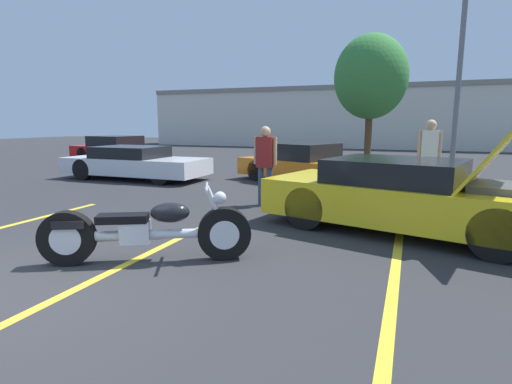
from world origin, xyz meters
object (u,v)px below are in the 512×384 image
object	(u,v)px
tree_background	(371,77)
motorcycle	(147,231)
parked_car_left_row	(118,149)
parked_car_right_row	(305,164)
parked_car_mid_row	(135,163)
light_pole	(464,53)
spectator_by_show_car	(429,152)
spectator_near_motorcycle	(265,159)
show_car_hood_open	(407,195)

from	to	relation	value
tree_background	motorcycle	xyz separation A→B (m)	(-1.15, -15.39, -3.43)
motorcycle	parked_car_left_row	world-z (taller)	parked_car_left_row
parked_car_right_row	parked_car_left_row	bearing A→B (deg)	-176.33
tree_background	parked_car_mid_row	xyz separation A→B (m)	(-6.26, -9.06, -3.32)
light_pole	spectator_by_show_car	size ratio (longest dim) A/B	4.05
parked_car_left_row	parked_car_right_row	xyz separation A→B (m)	(9.83, -3.40, -0.01)
spectator_by_show_car	parked_car_mid_row	bearing A→B (deg)	177.54
motorcycle	spectator_near_motorcycle	distance (m)	3.98
parked_car_right_row	spectator_near_motorcycle	xyz separation A→B (m)	(0.07, -3.70, 0.46)
light_pole	spectator_by_show_car	distance (m)	6.54
parked_car_mid_row	parked_car_right_row	xyz separation A→B (m)	(5.21, 1.30, 0.04)
parked_car_mid_row	spectator_near_motorcycle	distance (m)	5.82
tree_background	show_car_hood_open	bearing A→B (deg)	-81.43
parked_car_left_row	show_car_hood_open	bearing A→B (deg)	-26.09
tree_background	parked_car_right_row	distance (m)	8.49
light_pole	spectator_near_motorcycle	size ratio (longest dim) A/B	4.39
tree_background	spectator_by_show_car	xyz separation A→B (m)	(2.31, -9.43, -2.73)
light_pole	parked_car_mid_row	distance (m)	11.60
parked_car_right_row	spectator_by_show_car	distance (m)	3.79
parked_car_mid_row	spectator_by_show_car	bearing A→B (deg)	-2.72
motorcycle	parked_car_left_row	xyz separation A→B (m)	(-9.73, 11.03, 0.16)
motorcycle	parked_car_mid_row	world-z (taller)	parked_car_mid_row
light_pole	parked_car_right_row	bearing A→B (deg)	-137.66
tree_background	spectator_by_show_car	world-z (taller)	tree_background
show_car_hood_open	spectator_by_show_car	bearing A→B (deg)	96.95
show_car_hood_open	parked_car_mid_row	size ratio (longest dim) A/B	1.04
parked_car_right_row	motorcycle	bearing A→B (deg)	-68.07
parked_car_left_row	parked_car_mid_row	bearing A→B (deg)	-38.76
light_pole	show_car_hood_open	distance (m)	9.68
light_pole	show_car_hood_open	world-z (taller)	light_pole
spectator_by_show_car	parked_car_left_row	bearing A→B (deg)	158.97
tree_background	show_car_hood_open	size ratio (longest dim) A/B	1.20
tree_background	parked_car_mid_row	distance (m)	11.50
motorcycle	parked_car_left_row	size ratio (longest dim) A/B	0.53
motorcycle	spectator_by_show_car	world-z (taller)	spectator_by_show_car
spectator_by_show_car	spectator_near_motorcycle	bearing A→B (deg)	-148.38
show_car_hood_open	parked_car_right_row	xyz separation A→B (m)	(-2.95, 4.85, -0.05)
spectator_near_motorcycle	spectator_by_show_car	distance (m)	3.86
tree_background	parked_car_mid_row	bearing A→B (deg)	-124.65
spectator_near_motorcycle	spectator_by_show_car	size ratio (longest dim) A/B	0.92
tree_background	parked_car_left_row	distance (m)	12.17
parked_car_right_row	tree_background	bearing A→B (deg)	105.06
tree_background	parked_car_right_row	bearing A→B (deg)	-97.68
tree_background	motorcycle	size ratio (longest dim) A/B	2.38
light_pole	tree_background	size ratio (longest dim) A/B	1.30
parked_car_right_row	spectator_by_show_car	xyz separation A→B (m)	(3.36, -1.67, 0.56)
motorcycle	spectator_by_show_car	xyz separation A→B (m)	(3.47, 5.96, 0.70)
show_car_hood_open	light_pole	bearing A→B (deg)	94.86
parked_car_mid_row	spectator_by_show_car	distance (m)	8.60
light_pole	motorcycle	world-z (taller)	light_pole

